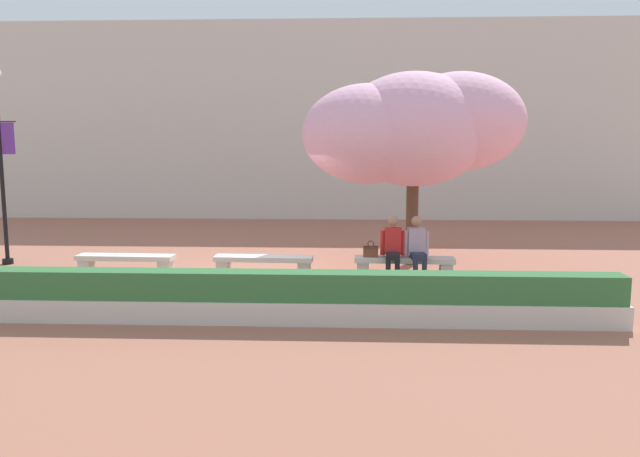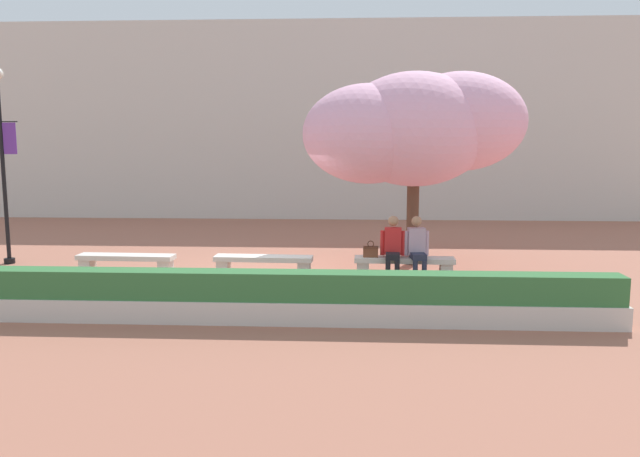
{
  "view_description": "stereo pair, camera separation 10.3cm",
  "coord_description": "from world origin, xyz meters",
  "px_view_note": "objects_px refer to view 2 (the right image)",
  "views": [
    {
      "loc": [
        1.73,
        -12.51,
        2.77
      ],
      "look_at": [
        1.15,
        0.2,
        1.0
      ],
      "focal_mm": 35.0,
      "sensor_mm": 36.0,
      "label": 1
    },
    {
      "loc": [
        1.83,
        -12.51,
        2.77
      ],
      "look_at": [
        1.15,
        0.2,
        1.0
      ],
      "focal_mm": 35.0,
      "sensor_mm": 36.0,
      "label": 2
    }
  ],
  "objects_px": {
    "handbag": "(371,251)",
    "lamp_post_with_banner": "(2,148)",
    "person_seated_right": "(417,246)",
    "stone_bench_west_end": "(126,261)",
    "stone_bench_center": "(404,264)",
    "person_seated_left": "(393,246)",
    "cherry_tree_main": "(413,129)",
    "stone_bench_near_west": "(264,263)"
  },
  "relations": [
    {
      "from": "person_seated_right",
      "to": "cherry_tree_main",
      "type": "distance_m",
      "value": 2.88
    },
    {
      "from": "handbag",
      "to": "stone_bench_near_west",
      "type": "bearing_deg",
      "value": 179.69
    },
    {
      "from": "person_seated_left",
      "to": "lamp_post_with_banner",
      "type": "relative_size",
      "value": 0.29
    },
    {
      "from": "stone_bench_center",
      "to": "handbag",
      "type": "relative_size",
      "value": 5.99
    },
    {
      "from": "stone_bench_near_west",
      "to": "person_seated_right",
      "type": "height_order",
      "value": "person_seated_right"
    },
    {
      "from": "stone_bench_center",
      "to": "stone_bench_west_end",
      "type": "bearing_deg",
      "value": 180.0
    },
    {
      "from": "stone_bench_center",
      "to": "stone_bench_near_west",
      "type": "bearing_deg",
      "value": 180.0
    },
    {
      "from": "person_seated_left",
      "to": "handbag",
      "type": "relative_size",
      "value": 3.81
    },
    {
      "from": "person_seated_left",
      "to": "person_seated_right",
      "type": "xyz_separation_m",
      "value": [
        0.49,
        0.0,
        0.0
      ]
    },
    {
      "from": "stone_bench_center",
      "to": "person_seated_left",
      "type": "bearing_deg",
      "value": -167.53
    },
    {
      "from": "stone_bench_near_west",
      "to": "handbag",
      "type": "height_order",
      "value": "handbag"
    },
    {
      "from": "person_seated_right",
      "to": "cherry_tree_main",
      "type": "height_order",
      "value": "cherry_tree_main"
    },
    {
      "from": "stone_bench_near_west",
      "to": "lamp_post_with_banner",
      "type": "relative_size",
      "value": 0.46
    },
    {
      "from": "person_seated_right",
      "to": "lamp_post_with_banner",
      "type": "height_order",
      "value": "lamp_post_with_banner"
    },
    {
      "from": "person_seated_right",
      "to": "lamp_post_with_banner",
      "type": "xyz_separation_m",
      "value": [
        -9.17,
        1.23,
        1.93
      ]
    },
    {
      "from": "stone_bench_near_west",
      "to": "person_seated_right",
      "type": "bearing_deg",
      "value": -0.98
    },
    {
      "from": "person_seated_left",
      "to": "person_seated_right",
      "type": "relative_size",
      "value": 1.0
    },
    {
      "from": "person_seated_right",
      "to": "stone_bench_west_end",
      "type": "bearing_deg",
      "value": 179.49
    },
    {
      "from": "handbag",
      "to": "lamp_post_with_banner",
      "type": "height_order",
      "value": "lamp_post_with_banner"
    },
    {
      "from": "stone_bench_center",
      "to": "person_seated_left",
      "type": "height_order",
      "value": "person_seated_left"
    },
    {
      "from": "stone_bench_west_end",
      "to": "person_seated_right",
      "type": "bearing_deg",
      "value": -0.51
    },
    {
      "from": "person_seated_left",
      "to": "stone_bench_west_end",
      "type": "bearing_deg",
      "value": 179.45
    },
    {
      "from": "stone_bench_west_end",
      "to": "person_seated_right",
      "type": "xyz_separation_m",
      "value": [
        6.0,
        -0.05,
        0.39
      ]
    },
    {
      "from": "cherry_tree_main",
      "to": "stone_bench_west_end",
      "type": "bearing_deg",
      "value": -165.19
    },
    {
      "from": "handbag",
      "to": "cherry_tree_main",
      "type": "relative_size",
      "value": 0.07
    },
    {
      "from": "person_seated_right",
      "to": "handbag",
      "type": "distance_m",
      "value": 0.94
    },
    {
      "from": "person_seated_right",
      "to": "lamp_post_with_banner",
      "type": "relative_size",
      "value": 0.29
    },
    {
      "from": "person_seated_left",
      "to": "stone_bench_near_west",
      "type": "bearing_deg",
      "value": 178.84
    },
    {
      "from": "person_seated_right",
      "to": "cherry_tree_main",
      "type": "relative_size",
      "value": 0.26
    },
    {
      "from": "person_seated_right",
      "to": "stone_bench_near_west",
      "type": "bearing_deg",
      "value": 179.02
    },
    {
      "from": "stone_bench_west_end",
      "to": "handbag",
      "type": "distance_m",
      "value": 5.08
    },
    {
      "from": "stone_bench_near_west",
      "to": "person_seated_left",
      "type": "distance_m",
      "value": 2.67
    },
    {
      "from": "person_seated_right",
      "to": "cherry_tree_main",
      "type": "xyz_separation_m",
      "value": [
        0.04,
        1.65,
        2.36
      ]
    },
    {
      "from": "stone_bench_west_end",
      "to": "handbag",
      "type": "xyz_separation_m",
      "value": [
        5.07,
        -0.01,
        0.27
      ]
    },
    {
      "from": "stone_bench_near_west",
      "to": "stone_bench_center",
      "type": "height_order",
      "value": "same"
    },
    {
      "from": "stone_bench_center",
      "to": "person_seated_left",
      "type": "xyz_separation_m",
      "value": [
        -0.24,
        -0.05,
        0.39
      ]
    },
    {
      "from": "cherry_tree_main",
      "to": "lamp_post_with_banner",
      "type": "relative_size",
      "value": 1.13
    },
    {
      "from": "cherry_tree_main",
      "to": "person_seated_left",
      "type": "bearing_deg",
      "value": -107.53
    },
    {
      "from": "person_seated_left",
      "to": "handbag",
      "type": "xyz_separation_m",
      "value": [
        -0.45,
        0.04,
        -0.12
      ]
    },
    {
      "from": "person_seated_right",
      "to": "lamp_post_with_banner",
      "type": "bearing_deg",
      "value": 172.37
    },
    {
      "from": "stone_bench_near_west",
      "to": "stone_bench_center",
      "type": "distance_m",
      "value": 2.88
    },
    {
      "from": "stone_bench_center",
      "to": "cherry_tree_main",
      "type": "xyz_separation_m",
      "value": [
        0.28,
        1.6,
        2.75
      ]
    }
  ]
}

